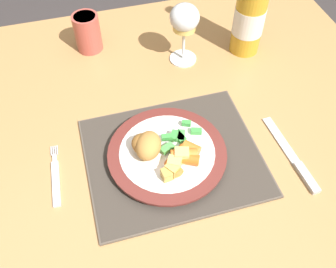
{
  "coord_description": "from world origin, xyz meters",
  "views": [
    {
      "loc": [
        -0.13,
        -0.51,
        1.35
      ],
      "look_at": [
        -0.0,
        -0.07,
        0.78
      ],
      "focal_mm": 40.0,
      "sensor_mm": 36.0,
      "label": 1
    }
  ],
  "objects_px": {
    "dining_table": "(161,147)",
    "drinking_cup": "(87,32)",
    "wine_glass": "(184,21)",
    "bottle": "(251,11)",
    "dinner_plate": "(167,154)",
    "fork": "(56,179)",
    "table_knife": "(294,160)"
  },
  "relations": [
    {
      "from": "dining_table",
      "to": "bottle",
      "type": "bearing_deg",
      "value": 33.02
    },
    {
      "from": "fork",
      "to": "table_knife",
      "type": "xyz_separation_m",
      "value": [
        0.46,
        -0.08,
        0.0
      ]
    },
    {
      "from": "dinner_plate",
      "to": "dining_table",
      "type": "bearing_deg",
      "value": 83.08
    },
    {
      "from": "dinner_plate",
      "to": "bottle",
      "type": "distance_m",
      "value": 0.41
    },
    {
      "from": "table_knife",
      "to": "drinking_cup",
      "type": "relative_size",
      "value": 2.07
    },
    {
      "from": "dining_table",
      "to": "wine_glass",
      "type": "relative_size",
      "value": 7.32
    },
    {
      "from": "bottle",
      "to": "fork",
      "type": "bearing_deg",
      "value": -151.8
    },
    {
      "from": "dining_table",
      "to": "drinking_cup",
      "type": "relative_size",
      "value": 11.77
    },
    {
      "from": "table_knife",
      "to": "bottle",
      "type": "distance_m",
      "value": 0.37
    },
    {
      "from": "dining_table",
      "to": "drinking_cup",
      "type": "distance_m",
      "value": 0.34
    },
    {
      "from": "wine_glass",
      "to": "bottle",
      "type": "xyz_separation_m",
      "value": [
        0.16,
        -0.0,
        -0.0
      ]
    },
    {
      "from": "wine_glass",
      "to": "bottle",
      "type": "distance_m",
      "value": 0.16
    },
    {
      "from": "dining_table",
      "to": "dinner_plate",
      "type": "bearing_deg",
      "value": -96.92
    },
    {
      "from": "wine_glass",
      "to": "bottle",
      "type": "height_order",
      "value": "bottle"
    },
    {
      "from": "bottle",
      "to": "drinking_cup",
      "type": "xyz_separation_m",
      "value": [
        -0.38,
        0.11,
        -0.06
      ]
    },
    {
      "from": "dinner_plate",
      "to": "wine_glass",
      "type": "height_order",
      "value": "wine_glass"
    },
    {
      "from": "wine_glass",
      "to": "drinking_cup",
      "type": "xyz_separation_m",
      "value": [
        -0.22,
        0.11,
        -0.06
      ]
    },
    {
      "from": "fork",
      "to": "dining_table",
      "type": "bearing_deg",
      "value": 21.97
    },
    {
      "from": "dinner_plate",
      "to": "bottle",
      "type": "bearing_deg",
      "value": 44.76
    },
    {
      "from": "wine_glass",
      "to": "fork",
      "type": "bearing_deg",
      "value": -141.27
    },
    {
      "from": "dining_table",
      "to": "fork",
      "type": "bearing_deg",
      "value": -158.03
    },
    {
      "from": "dining_table",
      "to": "wine_glass",
      "type": "distance_m",
      "value": 0.3
    },
    {
      "from": "table_knife",
      "to": "fork",
      "type": "bearing_deg",
      "value": 169.71
    },
    {
      "from": "dinner_plate",
      "to": "fork",
      "type": "bearing_deg",
      "value": 176.94
    },
    {
      "from": "dining_table",
      "to": "bottle",
      "type": "xyz_separation_m",
      "value": [
        0.27,
        0.17,
        0.21
      ]
    },
    {
      "from": "fork",
      "to": "drinking_cup",
      "type": "bearing_deg",
      "value": 72.13
    },
    {
      "from": "fork",
      "to": "bottle",
      "type": "bearing_deg",
      "value": 28.2
    },
    {
      "from": "drinking_cup",
      "to": "fork",
      "type": "bearing_deg",
      "value": -107.87
    },
    {
      "from": "wine_glass",
      "to": "drinking_cup",
      "type": "distance_m",
      "value": 0.25
    },
    {
      "from": "wine_glass",
      "to": "drinking_cup",
      "type": "height_order",
      "value": "wine_glass"
    },
    {
      "from": "fork",
      "to": "bottle",
      "type": "distance_m",
      "value": 0.58
    },
    {
      "from": "fork",
      "to": "dinner_plate",
      "type": "bearing_deg",
      "value": -3.06
    }
  ]
}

